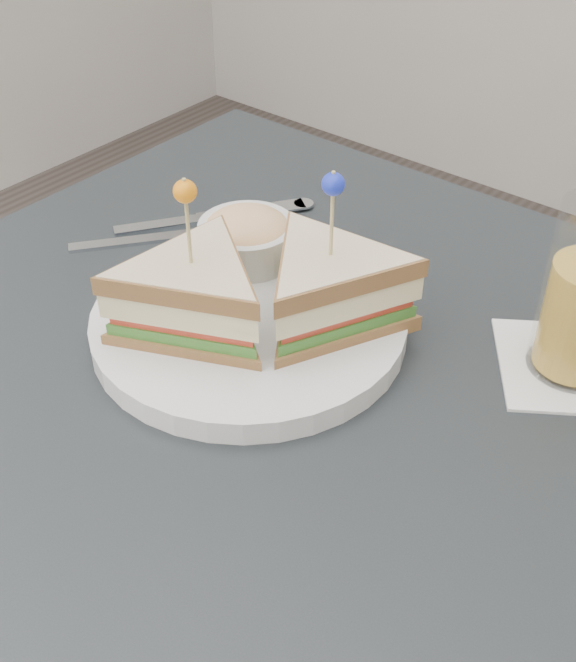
% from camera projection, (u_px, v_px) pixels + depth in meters
% --- Properties ---
extents(table, '(0.80, 0.80, 0.75)m').
position_uv_depth(table, '(272.00, 443.00, 0.74)').
color(table, black).
rests_on(table, ground).
extents(plate_meal, '(0.33, 0.31, 0.17)m').
position_uv_depth(plate_meal, '(257.00, 293.00, 0.72)').
color(plate_meal, silver).
rests_on(plate_meal, table).
extents(cutlery_fork, '(0.14, 0.17, 0.01)m').
position_uv_depth(cutlery_fork, '(176.00, 235.00, 0.87)').
color(cutlery_fork, silver).
rests_on(cutlery_fork, table).
extents(cutlery_knife, '(0.14, 0.19, 0.01)m').
position_uv_depth(cutlery_knife, '(207.00, 218.00, 0.90)').
color(cutlery_knife, silver).
rests_on(cutlery_knife, table).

